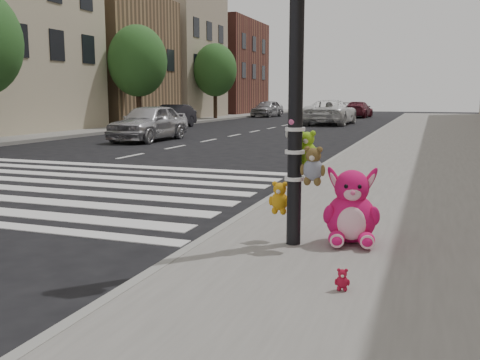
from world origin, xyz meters
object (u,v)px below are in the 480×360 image
at_px(car_dark_far, 173,116).
at_px(pink_bunny, 351,212).
at_px(signal_pole, 298,100).
at_px(car_silver_far, 149,122).
at_px(red_teddy, 342,280).
at_px(car_white_near, 331,112).

bearing_deg(car_dark_far, pink_bunny, -61.53).
relative_size(signal_pole, car_silver_far, 0.92).
bearing_deg(red_teddy, pink_bunny, 85.11).
height_order(signal_pole, car_dark_far, signal_pole).
relative_size(car_silver_far, car_dark_far, 1.09).
height_order(car_silver_far, car_white_near, car_white_near).
distance_m(pink_bunny, car_dark_far, 24.90).
distance_m(pink_bunny, car_white_near, 28.18).
relative_size(signal_pole, pink_bunny, 4.48).
height_order(car_dark_far, car_white_near, car_white_near).
height_order(car_silver_far, car_dark_far, car_silver_far).
bearing_deg(car_dark_far, car_white_near, 36.74).
relative_size(pink_bunny, car_silver_far, 0.21).
bearing_deg(car_white_near, car_dark_far, 41.44).
height_order(pink_bunny, red_teddy, pink_bunny).
distance_m(red_teddy, car_silver_far, 17.79).
bearing_deg(signal_pole, car_silver_far, 125.07).
bearing_deg(red_teddy, signal_pole, 108.71).
distance_m(car_dark_far, car_white_near, 10.10).
distance_m(red_teddy, car_white_near, 29.73).
relative_size(pink_bunny, car_dark_far, 0.23).
bearing_deg(pink_bunny, car_silver_far, 116.08).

